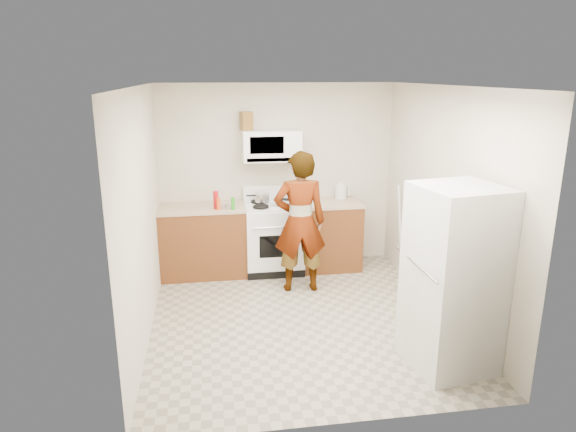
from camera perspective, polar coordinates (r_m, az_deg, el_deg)
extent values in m
plane|color=gray|center=(5.81, 1.28, -11.25)|extent=(3.60, 3.60, 0.00)
cube|color=beige|center=(7.08, -1.20, 4.45)|extent=(3.20, 0.02, 2.50)
cube|color=beige|center=(5.84, 16.90, 1.34)|extent=(0.02, 3.60, 2.50)
cube|color=#622E17|center=(6.94, -9.38, -2.84)|extent=(1.12, 0.62, 0.90)
cube|color=tan|center=(6.80, -9.55, 0.89)|extent=(1.14, 0.64, 0.03)
cube|color=#622E17|center=(7.12, 4.60, -2.20)|extent=(0.80, 0.62, 0.90)
cube|color=tan|center=(6.99, 4.68, 1.45)|extent=(0.82, 0.64, 0.03)
cube|color=white|center=(6.97, -1.63, -2.54)|extent=(0.76, 0.65, 0.90)
cube|color=white|center=(6.84, -1.66, 1.16)|extent=(0.76, 0.62, 0.03)
cube|color=white|center=(7.09, -1.96, 2.63)|extent=(0.76, 0.08, 0.20)
cube|color=white|center=(6.82, -1.86, 7.84)|extent=(0.76, 0.38, 0.40)
imported|color=tan|center=(6.23, 1.33, -0.69)|extent=(0.66, 0.45, 1.75)
cube|color=#B7B8B3|center=(4.84, 17.91, -6.68)|extent=(0.80, 0.80, 1.70)
cylinder|color=silver|center=(7.18, 5.89, 2.74)|extent=(0.20, 0.20, 0.19)
cube|color=brown|center=(6.77, -4.65, 10.47)|extent=(0.17, 0.17, 0.24)
cylinder|color=#B5B5BA|center=(6.89, -2.91, 2.04)|extent=(0.24, 0.24, 0.11)
cube|color=white|center=(6.77, -0.84, 1.36)|extent=(0.29, 0.25, 0.05)
cylinder|color=#B80D13|center=(6.66, -8.01, 1.80)|extent=(0.07, 0.07, 0.23)
cylinder|color=#DF4418|center=(6.60, -7.73, 1.35)|extent=(0.06, 0.06, 0.16)
cylinder|color=#27901A|center=(6.58, -6.12, 1.38)|extent=(0.06, 0.06, 0.16)
cylinder|color=silver|center=(6.73, -6.87, 1.04)|extent=(0.30, 0.30, 0.01)
cylinder|color=white|center=(7.00, 12.35, -1.37)|extent=(0.21, 0.20, 1.23)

